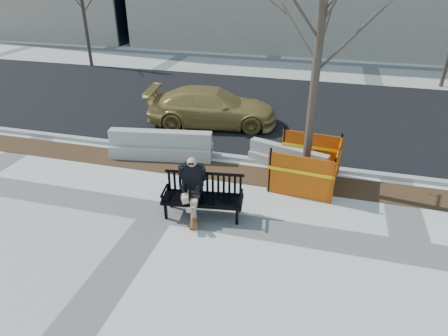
{
  "coord_description": "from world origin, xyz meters",
  "views": [
    {
      "loc": [
        3.91,
        -7.93,
        5.89
      ],
      "look_at": [
        1.54,
        0.76,
        1.14
      ],
      "focal_mm": 31.75,
      "sensor_mm": 36.0,
      "label": 1
    }
  ],
  "objects": [
    {
      "name": "ground",
      "position": [
        0.0,
        0.0,
        0.0
      ],
      "size": [
        120.0,
        120.0,
        0.0
      ],
      "primitive_type": "plane",
      "color": "beige",
      "rests_on": "ground"
    },
    {
      "name": "mulch_strip",
      "position": [
        0.0,
        2.6,
        0.0
      ],
      "size": [
        40.0,
        1.2,
        0.02
      ],
      "primitive_type": "cube",
      "color": "#47301C",
      "rests_on": "ground"
    },
    {
      "name": "asphalt_street",
      "position": [
        0.0,
        8.8,
        0.0
      ],
      "size": [
        60.0,
        10.4,
        0.01
      ],
      "primitive_type": "cube",
      "color": "black",
      "rests_on": "ground"
    },
    {
      "name": "curb",
      "position": [
        0.0,
        3.55,
        0.06
      ],
      "size": [
        60.0,
        0.25,
        0.12
      ],
      "primitive_type": "cube",
      "color": "#9E9B93",
      "rests_on": "ground"
    },
    {
      "name": "bench",
      "position": [
        1.14,
        0.16,
        0.0
      ],
      "size": [
        2.18,
        1.03,
        1.12
      ],
      "primitive_type": null,
      "rotation": [
        0.0,
        0.0,
        0.14
      ],
      "color": "black",
      "rests_on": "ground"
    },
    {
      "name": "seated_man",
      "position": [
        0.86,
        0.18,
        0.0
      ],
      "size": [
        0.82,
        1.2,
        1.56
      ],
      "primitive_type": null,
      "rotation": [
        0.0,
        0.0,
        0.14
      ],
      "color": "black",
      "rests_on": "ground"
    },
    {
      "name": "tree_fence",
      "position": [
        3.52,
        2.56,
        0.0
      ],
      "size": [
        2.98,
        2.98,
        6.85
      ],
      "primitive_type": null,
      "rotation": [
        0.0,
        0.0,
        -0.09
      ],
      "color": "#D9640B",
      "rests_on": "ground"
    },
    {
      "name": "sedan",
      "position": [
        -0.47,
        6.36,
        0.0
      ],
      "size": [
        5.36,
        2.89,
        1.48
      ],
      "primitive_type": "imported",
      "rotation": [
        0.0,
        0.0,
        1.74
      ],
      "color": "#A78B43",
      "rests_on": "ground"
    },
    {
      "name": "jersey_barrier_left",
      "position": [
        -1.24,
        3.02,
        0.0
      ],
      "size": [
        3.46,
        1.22,
        0.97
      ],
      "primitive_type": null,
      "rotation": [
        0.0,
        0.0,
        0.16
      ],
      "color": "#9F9D95",
      "rests_on": "ground"
    },
    {
      "name": "jersey_barrier_right",
      "position": [
        2.92,
        3.39,
        0.0
      ],
      "size": [
        2.63,
        1.26,
        0.74
      ],
      "primitive_type": null,
      "rotation": [
        0.0,
        0.0,
        -0.3
      ],
      "color": "gray",
      "rests_on": "ground"
    },
    {
      "name": "far_tree_left",
      "position": [
        -10.65,
        13.94,
        0.0
      ],
      "size": [
        2.72,
        2.72,
        6.02
      ],
      "primitive_type": null,
      "rotation": [
        0.0,
        0.0,
        0.26
      ],
      "color": "#44372B",
      "rests_on": "ground"
    },
    {
      "name": "far_tree_right",
      "position": [
        9.53,
        14.7,
        0.0
      ],
      "size": [
        2.86,
        2.86,
        5.98
      ],
      "primitive_type": null,
      "rotation": [
        0.0,
        0.0,
        -0.36
      ],
      "color": "#45372C",
      "rests_on": "ground"
    }
  ]
}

